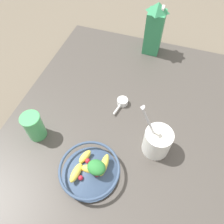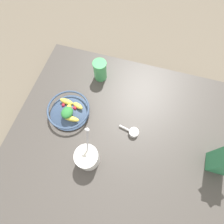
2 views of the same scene
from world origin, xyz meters
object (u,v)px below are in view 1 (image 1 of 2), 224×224
milk_carton (155,29)px  drinking_cup (34,126)px  yogurt_tub (157,141)px  fruit_bowl (90,170)px

milk_carton → drinking_cup: size_ratio=2.19×
yogurt_tub → milk_carton: bearing=14.2°
fruit_bowl → drinking_cup: bearing=72.2°
fruit_bowl → milk_carton: size_ratio=0.80×
drinking_cup → fruit_bowl: bearing=-107.8°
milk_carton → yogurt_tub: size_ratio=1.09×
fruit_bowl → drinking_cup: 0.27m
milk_carton → yogurt_tub: bearing=-165.8°
milk_carton → drinking_cup: bearing=154.3°
fruit_bowl → yogurt_tub: 0.26m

